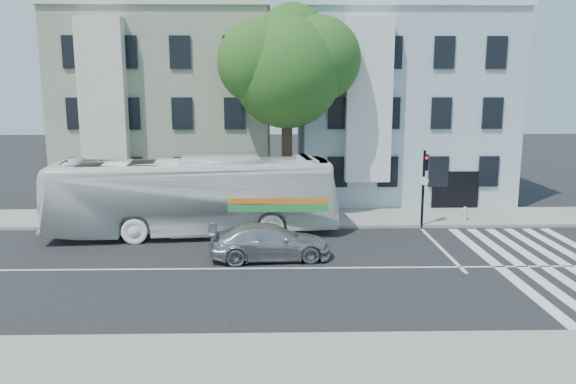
{
  "coord_description": "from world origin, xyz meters",
  "views": [
    {
      "loc": [
        -0.58,
        -20.5,
        6.87
      ],
      "look_at": [
        -0.07,
        3.01,
        2.4
      ],
      "focal_mm": 35.0,
      "sensor_mm": 36.0,
      "label": 1
    }
  ],
  "objects_px": {
    "bus": "(194,195)",
    "fire_hydrant": "(465,213)",
    "sedan": "(270,242)",
    "traffic_signal": "(424,179)"
  },
  "relations": [
    {
      "from": "traffic_signal",
      "to": "fire_hydrant",
      "type": "height_order",
      "value": "traffic_signal"
    },
    {
      "from": "traffic_signal",
      "to": "fire_hydrant",
      "type": "relative_size",
      "value": 5.51
    },
    {
      "from": "sedan",
      "to": "fire_hydrant",
      "type": "xyz_separation_m",
      "value": [
        9.83,
        5.8,
        -0.2
      ]
    },
    {
      "from": "sedan",
      "to": "traffic_signal",
      "type": "distance_m",
      "value": 8.94
    },
    {
      "from": "bus",
      "to": "fire_hydrant",
      "type": "height_order",
      "value": "bus"
    },
    {
      "from": "bus",
      "to": "sedan",
      "type": "xyz_separation_m",
      "value": [
        3.59,
        -3.97,
        -1.14
      ]
    },
    {
      "from": "sedan",
      "to": "fire_hydrant",
      "type": "height_order",
      "value": "sedan"
    },
    {
      "from": "bus",
      "to": "traffic_signal",
      "type": "distance_m",
      "value": 11.02
    },
    {
      "from": "sedan",
      "to": "fire_hydrant",
      "type": "relative_size",
      "value": 7.02
    },
    {
      "from": "bus",
      "to": "sedan",
      "type": "bearing_deg",
      "value": -144.19
    }
  ]
}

